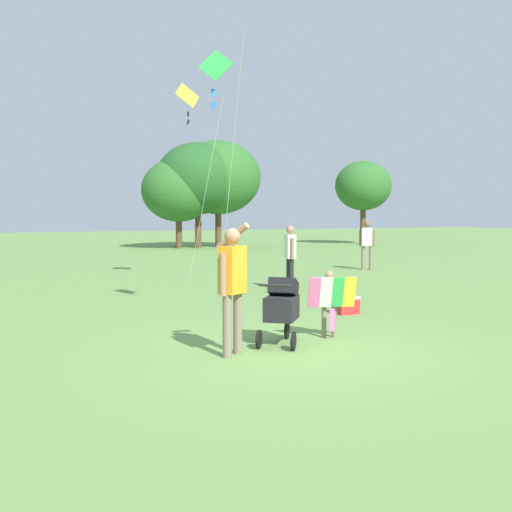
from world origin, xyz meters
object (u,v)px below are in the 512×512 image
(child_with_butterfly_kite, at_px, (330,297))
(kite_adult_black, at_px, (217,78))
(kite_orange_delta, at_px, (189,104))
(person_red_shirt, at_px, (367,241))
(person_couple_left, at_px, (290,252))
(cooler_box, at_px, (346,305))
(person_adult_flyer, at_px, (232,279))
(stroller, at_px, (282,305))

(child_with_butterfly_kite, xyz_separation_m, kite_adult_black, (-1.08, 2.17, 3.79))
(child_with_butterfly_kite, height_order, kite_orange_delta, kite_orange_delta)
(kite_orange_delta, xyz_separation_m, person_red_shirt, (7.04, 1.28, -4.04))
(kite_orange_delta, xyz_separation_m, person_couple_left, (1.87, -2.56, -4.06))
(person_couple_left, bearing_deg, cooler_box, -101.57)
(kite_orange_delta, bearing_deg, cooler_box, -80.29)
(person_adult_flyer, bearing_deg, child_with_butterfly_kite, 13.48)
(kite_adult_black, height_order, kite_orange_delta, kite_orange_delta)
(child_with_butterfly_kite, distance_m, cooler_box, 2.48)
(person_red_shirt, xyz_separation_m, cooler_box, (-5.95, -7.64, -0.84))
(child_with_butterfly_kite, xyz_separation_m, cooler_box, (1.56, 1.87, -0.48))
(child_with_butterfly_kite, height_order, person_red_shirt, person_red_shirt)
(stroller, distance_m, kite_adult_black, 4.46)
(kite_adult_black, xyz_separation_m, person_red_shirt, (8.58, 7.33, -3.42))
(person_red_shirt, bearing_deg, child_with_butterfly_kite, -128.31)
(cooler_box, bearing_deg, person_couple_left, 78.43)
(kite_orange_delta, relative_size, cooler_box, 12.63)
(kite_orange_delta, bearing_deg, person_adult_flyer, -105.29)
(child_with_butterfly_kite, relative_size, cooler_box, 2.41)
(stroller, bearing_deg, kite_adult_black, 94.04)
(person_adult_flyer, relative_size, stroller, 1.82)
(kite_adult_black, relative_size, cooler_box, 11.20)
(person_adult_flyer, xyz_separation_m, stroller, (0.98, 0.37, -0.48))
(stroller, bearing_deg, kite_orange_delta, 80.51)
(stroller, distance_m, person_red_shirt, 12.77)
(person_couple_left, height_order, cooler_box, person_couple_left)
(kite_orange_delta, distance_m, person_red_shirt, 8.21)
(person_adult_flyer, bearing_deg, cooler_box, 33.87)
(kite_orange_delta, relative_size, person_red_shirt, 3.28)
(kite_adult_black, xyz_separation_m, cooler_box, (2.64, -0.31, -4.27))
(person_couple_left, bearing_deg, person_red_shirt, 36.60)
(stroller, distance_m, kite_orange_delta, 9.53)
(person_red_shirt, bearing_deg, stroller, -131.29)
(kite_adult_black, distance_m, kite_orange_delta, 6.28)
(person_red_shirt, bearing_deg, kite_orange_delta, -169.70)
(person_red_shirt, height_order, person_couple_left, person_red_shirt)
(child_with_butterfly_kite, bearing_deg, person_red_shirt, 51.69)
(person_red_shirt, distance_m, person_couple_left, 6.44)
(person_couple_left, relative_size, cooler_box, 3.76)
(child_with_butterfly_kite, distance_m, person_red_shirt, 12.12)
(stroller, distance_m, person_couple_left, 6.62)
(person_adult_flyer, distance_m, stroller, 1.15)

